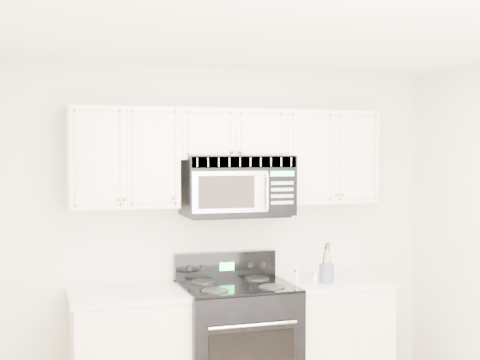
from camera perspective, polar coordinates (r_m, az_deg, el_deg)
name	(u,v)px	position (r m, az deg, el deg)	size (l,w,h in m)	color
room	(311,267)	(3.75, 6.05, -7.37)	(3.51, 3.51, 2.61)	olive
base_cabinet_left	(130,359)	(5.10, -9.39, -14.86)	(0.86, 0.65, 0.92)	white
base_cabinet_right	(330,341)	(5.55, 7.68, -13.43)	(0.86, 0.65, 0.92)	white
range	(237,343)	(5.22, -0.28, -13.76)	(0.83, 0.75, 1.14)	black
upper_cabinets	(229,152)	(5.19, -0.95, 2.36)	(2.44, 0.37, 0.75)	white
microwave	(237,185)	(5.16, -0.26, -0.44)	(0.83, 0.47, 0.46)	black
utensil_crock	(327,273)	(5.29, 7.39, -7.86)	(0.11, 0.11, 0.31)	slate
shaker_salt	(315,278)	(5.21, 6.40, -8.31)	(0.04, 0.04, 0.10)	silver
shaker_pepper	(297,276)	(5.27, 4.88, -8.17)	(0.04, 0.04, 0.10)	silver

